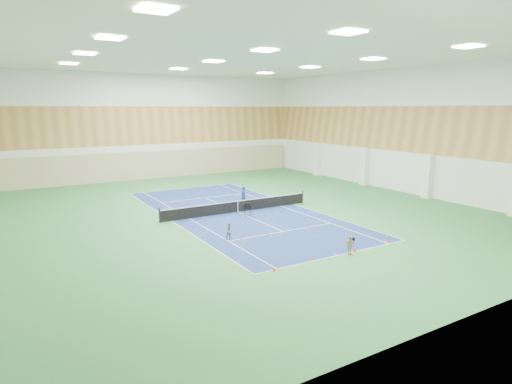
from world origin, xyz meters
TOP-DOWN VIEW (x-y plane):
  - ground at (0.00, 0.00)m, footprint 40.00×40.00m
  - room_shell at (0.00, 0.00)m, footprint 36.00×40.00m
  - wood_cladding at (0.00, 0.00)m, footprint 36.00×40.00m
  - ceiling_light_grid at (0.00, 0.00)m, footprint 21.40×25.40m
  - court_surface at (0.00, 0.00)m, footprint 10.97×23.77m
  - tennis_balls_scatter at (0.00, 0.00)m, footprint 10.57×22.77m
  - tennis_net at (0.00, 0.00)m, footprint 12.80×0.10m
  - back_curtain at (0.00, 19.75)m, footprint 35.40×0.16m
  - coach at (1.77, 2.28)m, footprint 0.67×0.55m
  - child_court at (-3.87, -6.09)m, footprint 0.56×0.45m
  - child_apron at (0.67, -12.08)m, footprint 0.69×0.41m
  - ball_cart at (0.04, -1.46)m, footprint 0.66×0.66m
  - cone_svc_a at (-3.44, -6.74)m, footprint 0.19×0.19m
  - cone_svc_b at (-1.39, -6.70)m, footprint 0.23×0.23m
  - cone_svc_c at (1.72, -6.83)m, footprint 0.20×0.20m
  - cone_svc_d at (3.25, -5.87)m, footprint 0.18×0.18m
  - cone_base_a at (-4.33, -11.96)m, footprint 0.17×0.17m
  - cone_base_b at (-1.79, -11.79)m, footprint 0.19×0.19m
  - cone_base_c at (1.28, -11.86)m, footprint 0.22×0.22m
  - cone_base_d at (4.23, -11.54)m, footprint 0.21×0.21m

SIDE VIEW (x-z plane):
  - ground at x=0.00m, z-range 0.00..0.00m
  - court_surface at x=0.00m, z-range 0.00..0.01m
  - tennis_balls_scatter at x=0.00m, z-range 0.01..0.08m
  - cone_base_a at x=-4.33m, z-range 0.00..0.19m
  - cone_svc_d at x=3.25m, z-range 0.00..0.19m
  - cone_base_b at x=-1.79m, z-range 0.00..0.21m
  - cone_svc_a at x=-3.44m, z-range 0.00..0.21m
  - cone_svc_c at x=1.72m, z-range 0.00..0.22m
  - cone_base_d at x=4.23m, z-range 0.00..0.23m
  - cone_base_c at x=1.28m, z-range 0.00..0.24m
  - cone_svc_b at x=-1.39m, z-range 0.00..0.25m
  - ball_cart at x=0.04m, z-range 0.00..0.89m
  - child_court at x=-3.87m, z-range 0.00..1.09m
  - child_apron at x=0.67m, z-range 0.00..1.10m
  - tennis_net at x=0.00m, z-range 0.00..1.10m
  - coach at x=1.77m, z-range 0.00..1.56m
  - back_curtain at x=0.00m, z-range 0.00..3.20m
  - room_shell at x=0.00m, z-range 0.00..12.00m
  - wood_cladding at x=0.00m, z-range 4.00..12.00m
  - ceiling_light_grid at x=0.00m, z-range 11.89..11.95m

